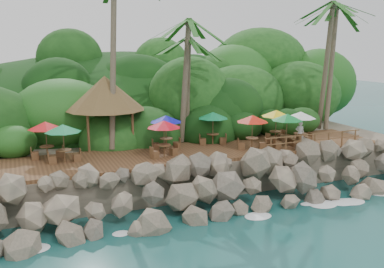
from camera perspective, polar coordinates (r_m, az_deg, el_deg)
name	(u,v)px	position (r m, az deg, el deg)	size (l,w,h in m)	color
ground	(236,221)	(22.93, 5.83, -11.20)	(140.00, 140.00, 0.00)	#19514F
land_base	(147,139)	(36.85, -5.93, -0.66)	(32.00, 25.20, 2.10)	gray
jungle_hill	(126,134)	(44.16, -8.68, -0.06)	(44.80, 28.00, 15.40)	#143811
seawall	(220,188)	(24.18, 3.64, -7.02)	(29.00, 4.00, 2.30)	gray
terrace	(192,153)	(27.39, 0.00, -2.46)	(26.00, 5.00, 0.20)	brown
jungle_foliage	(151,154)	(36.16, -5.44, -2.60)	(44.00, 16.00, 12.00)	#143811
foam_line	(234,218)	(23.16, 5.48, -10.87)	(25.20, 0.80, 0.06)	white
palms	(193,1)	(29.71, 0.14, 16.94)	(33.71, 6.77, 12.25)	brown
palapa	(105,93)	(28.79, -11.29, 5.27)	(5.11, 5.11, 4.60)	brown
dining_clusters	(201,122)	(27.30, 1.23, 1.63)	(18.00, 4.95, 2.20)	brown
railing	(315,139)	(29.00, 15.77, -0.67)	(7.20, 0.10, 1.00)	brown
waiter	(300,133)	(29.93, 13.91, 0.15)	(0.57, 0.37, 1.56)	silver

